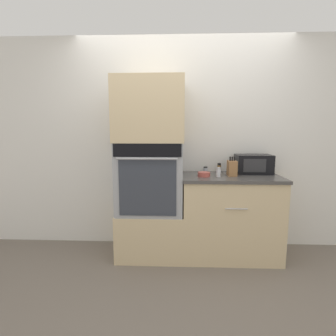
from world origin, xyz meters
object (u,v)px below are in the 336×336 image
wall_oven (151,177)px  knife_block (232,168)px  condiment_jar_back (219,168)px  condiment_jar_mid (229,168)px  microwave (253,164)px  condiment_jar_far (219,172)px  condiment_jar_near (205,169)px  bowl (204,174)px

wall_oven → knife_block: size_ratio=3.70×
knife_block → condiment_jar_back: (-0.10, 0.24, -0.03)m
wall_oven → condiment_jar_back: (0.79, 0.24, 0.07)m
knife_block → condiment_jar_mid: knife_block is taller
wall_oven → microwave: wall_oven is taller
condiment_jar_mid → condiment_jar_back: 0.12m
condiment_jar_mid → condiment_jar_far: size_ratio=1.17×
knife_block → condiment_jar_mid: bearing=88.8°
condiment_jar_near → condiment_jar_back: (0.16, -0.00, 0.02)m
microwave → condiment_jar_far: 0.49m
condiment_jar_far → condiment_jar_back: condiment_jar_back is taller
condiment_jar_near → condiment_jar_mid: condiment_jar_mid is taller
wall_oven → condiment_jar_near: (0.63, 0.25, 0.05)m
condiment_jar_mid → condiment_jar_near: bearing=167.2°
microwave → bowl: 0.63m
knife_block → condiment_jar_far: knife_block is taller
microwave → bowl: (-0.59, -0.22, -0.08)m
condiment_jar_near → condiment_jar_mid: bearing=-12.8°
knife_block → condiment_jar_far: 0.17m
microwave → knife_block: 0.32m
condiment_jar_mid → condiment_jar_back: (-0.11, 0.06, -0.00)m
bowl → wall_oven: bearing=173.8°
bowl → condiment_jar_back: condiment_jar_back is taller
condiment_jar_far → condiment_jar_back: bearing=80.3°
condiment_jar_near → condiment_jar_back: condiment_jar_back is taller
microwave → condiment_jar_near: microwave is taller
wall_oven → condiment_jar_near: bearing=21.4°
wall_oven → bowl: wall_oven is taller
condiment_jar_near → condiment_jar_far: 0.33m
wall_oven → knife_block: wall_oven is taller
microwave → condiment_jar_near: (-0.54, 0.09, -0.08)m
wall_oven → condiment_jar_back: size_ratio=7.20×
condiment_jar_back → condiment_jar_far: bearing=-99.7°
knife_block → condiment_jar_back: size_ratio=1.95×
microwave → condiment_jar_far: microwave is taller
condiment_jar_near → condiment_jar_mid: (0.27, -0.06, 0.03)m
condiment_jar_far → condiment_jar_mid: bearing=58.2°
bowl → condiment_jar_mid: size_ratio=1.16×
condiment_jar_near → wall_oven: bearing=-158.6°
condiment_jar_far → condiment_jar_back: 0.32m
bowl → condiment_jar_back: bearing=55.8°
wall_oven → microwave: 1.19m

